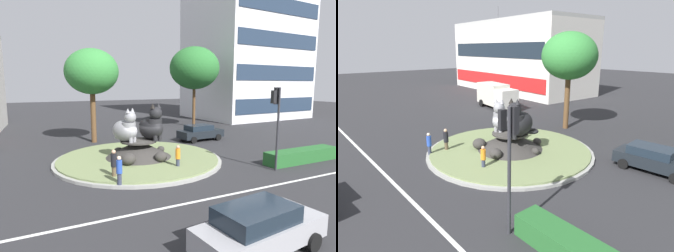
% 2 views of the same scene
% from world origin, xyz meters
% --- Properties ---
extents(ground_plane, '(160.00, 160.00, 0.00)m').
position_xyz_m(ground_plane, '(0.00, 0.00, 0.00)').
color(ground_plane, '#28282B').
extents(lane_centreline, '(112.00, 0.20, 0.01)m').
position_xyz_m(lane_centreline, '(0.00, -8.18, 0.00)').
color(lane_centreline, silver).
rests_on(lane_centreline, ground).
extents(roundabout_island, '(11.79, 11.79, 1.48)m').
position_xyz_m(roundabout_island, '(-0.01, -0.02, 0.46)').
color(roundabout_island, gray).
rests_on(roundabout_island, ground).
extents(cat_statue_grey, '(2.09, 2.65, 2.37)m').
position_xyz_m(cat_statue_grey, '(-0.91, -0.01, 2.35)').
color(cat_statue_grey, gray).
rests_on(cat_statue_grey, roundabout_island).
extents(cat_statue_black, '(1.90, 2.76, 2.66)m').
position_xyz_m(cat_statue_black, '(1.00, -0.11, 2.46)').
color(cat_statue_black, black).
rests_on(cat_statue_black, roundabout_island).
extents(traffic_light_mast, '(0.75, 0.50, 5.26)m').
position_xyz_m(traffic_light_mast, '(6.91, -6.06, 3.84)').
color(traffic_light_mast, '#2D2D33').
rests_on(traffic_light_mast, ground).
extents(office_tower, '(18.01, 14.50, 28.39)m').
position_xyz_m(office_tower, '(26.21, 19.12, 14.20)').
color(office_tower, silver).
rests_on(office_tower, ground).
extents(clipped_hedge_strip, '(6.10, 1.20, 0.90)m').
position_xyz_m(clipped_hedge_strip, '(10.22, -5.44, 0.45)').
color(clipped_hedge_strip, '#235B28').
rests_on(clipped_hedge_strip, ground).
extents(broadleaf_tree_behind_island, '(6.32, 6.32, 10.20)m').
position_xyz_m(broadleaf_tree_behind_island, '(12.49, 12.95, 7.49)').
color(broadleaf_tree_behind_island, brown).
rests_on(broadleaf_tree_behind_island, ground).
extents(second_tree_near_tower, '(4.91, 4.91, 8.70)m').
position_xyz_m(second_tree_near_tower, '(-1.43, 8.16, 6.57)').
color(second_tree_near_tower, brown).
rests_on(second_tree_near_tower, ground).
extents(pedestrian_orange_shirt, '(0.31, 0.31, 1.62)m').
position_xyz_m(pedestrian_orange_shirt, '(1.39, -3.38, 0.87)').
color(pedestrian_orange_shirt, '#33384C').
rests_on(pedestrian_orange_shirt, ground).
extents(pedestrian_black_shirt, '(0.35, 0.35, 1.80)m').
position_xyz_m(pedestrian_black_shirt, '(-2.82, -3.58, 0.96)').
color(pedestrian_black_shirt, brown).
rests_on(pedestrian_black_shirt, ground).
extents(pedestrian_blue_shirt, '(0.32, 0.32, 1.73)m').
position_xyz_m(pedestrian_blue_shirt, '(-2.88, -4.84, 0.93)').
color(pedestrian_blue_shirt, '#33384C').
rests_on(pedestrian_blue_shirt, ground).
extents(hatchback_near_shophouse, '(4.58, 2.33, 1.54)m').
position_xyz_m(hatchback_near_shophouse, '(8.09, 4.50, 0.81)').
color(hatchback_near_shophouse, black).
rests_on(hatchback_near_shophouse, ground).
extents(parked_car_right, '(4.78, 2.34, 1.63)m').
position_xyz_m(parked_car_right, '(-0.59, -12.63, 0.85)').
color(parked_car_right, '#99999E').
rests_on(parked_car_right, ground).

